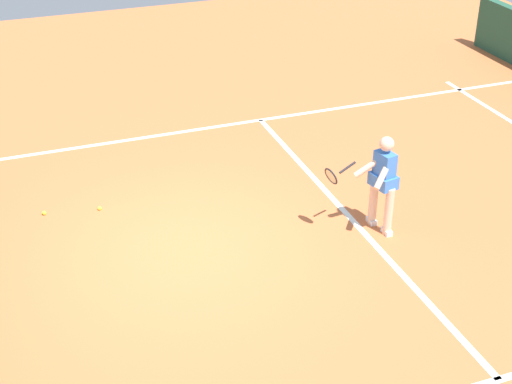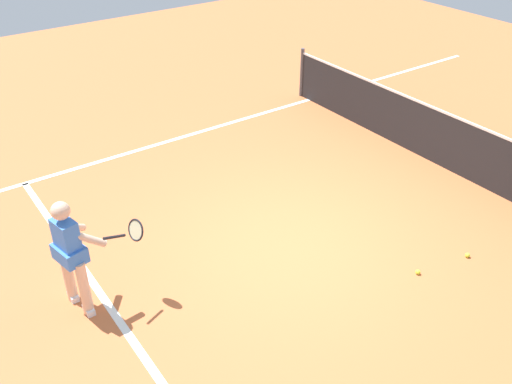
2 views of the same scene
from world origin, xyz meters
name	(u,v)px [view 2 (image 2 of 2)]	position (x,y,z in m)	size (l,w,h in m)	color
ground_plane	(290,244)	(0.00, 0.00, 0.00)	(25.59, 25.59, 0.00)	#C66638
service_line_marking	(119,320)	(0.00, -2.66, 0.00)	(7.85, 0.10, 0.01)	white
sideline_left_marking	(165,142)	(-3.93, 0.00, 0.00)	(0.10, 17.68, 0.01)	white
court_net	(457,146)	(0.00, 3.63, 0.52)	(8.53, 0.08, 1.10)	#4C4C51
tennis_player	(72,252)	(-0.52, -2.91, 0.85)	(0.69, 1.04, 1.55)	beige
tennis_ball_near	(468,255)	(1.68, 1.85, 0.03)	(0.07, 0.07, 0.07)	#D1E533
tennis_ball_far	(418,272)	(1.52, 1.00, 0.03)	(0.07, 0.07, 0.07)	#D1E533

